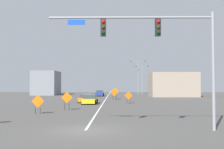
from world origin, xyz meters
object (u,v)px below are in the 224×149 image
at_px(street_lamp_far_left, 142,77).
at_px(car_yellow_mid, 90,100).
at_px(street_lamp_mid_left, 138,75).
at_px(construction_sign_median_near, 115,92).
at_px(construction_sign_median_far, 128,96).
at_px(construction_sign_left_shoulder, 38,102).
at_px(traffic_signal_assembly, 160,41).
at_px(construction_sign_right_shoulder, 114,93).
at_px(car_blue_approaching, 100,93).
at_px(car_orange_distant, 86,98).
at_px(construction_sign_left_lane, 67,98).

relative_size(street_lamp_far_left, car_yellow_mid, 1.96).
distance_m(street_lamp_mid_left, car_yellow_mid, 36.95).
xyz_separation_m(construction_sign_median_near, construction_sign_median_far, (2.02, -12.61, -0.28)).
relative_size(construction_sign_left_shoulder, car_yellow_mid, 0.45).
height_order(traffic_signal_assembly, construction_sign_median_near, traffic_signal_assembly).
bearing_deg(construction_sign_median_far, construction_sign_right_shoulder, 103.77).
distance_m(construction_sign_left_shoulder, construction_sign_median_far, 16.52).
relative_size(street_lamp_mid_left, construction_sign_median_far, 5.33).
height_order(street_lamp_far_left, car_yellow_mid, street_lamp_far_left).
bearing_deg(construction_sign_median_near, construction_sign_median_far, -80.91).
xyz_separation_m(traffic_signal_assembly, car_blue_approaching, (-6.55, 46.48, -4.89)).
height_order(construction_sign_median_far, car_blue_approaching, construction_sign_median_far).
bearing_deg(street_lamp_mid_left, construction_sign_median_far, -97.25).
bearing_deg(car_yellow_mid, car_orange_distant, 105.15).
bearing_deg(street_lamp_mid_left, construction_sign_median_near, -106.30).
relative_size(construction_sign_median_near, construction_sign_median_far, 1.23).
bearing_deg(construction_sign_left_lane, street_lamp_far_left, 73.71).
xyz_separation_m(car_blue_approaching, car_orange_distant, (-0.86, -21.37, -0.06)).
bearing_deg(construction_sign_right_shoulder, construction_sign_median_near, 88.34).
relative_size(construction_sign_median_far, car_orange_distant, 0.40).
xyz_separation_m(construction_sign_median_near, car_blue_approaching, (-3.67, 11.47, -0.72)).
xyz_separation_m(construction_sign_left_lane, construction_sign_median_far, (7.23, 10.01, -0.18)).
bearing_deg(car_orange_distant, traffic_signal_assembly, -73.55).
xyz_separation_m(construction_sign_median_near, construction_sign_right_shoulder, (-0.11, -3.91, -0.13)).
bearing_deg(street_lamp_mid_left, construction_sign_right_shoulder, -104.17).
distance_m(construction_sign_right_shoulder, construction_sign_median_far, 8.96).
height_order(traffic_signal_assembly, car_orange_distant, traffic_signal_assembly).
bearing_deg(traffic_signal_assembly, construction_sign_left_lane, 123.17).
bearing_deg(street_lamp_mid_left, traffic_signal_assembly, -93.54).
height_order(street_lamp_mid_left, construction_sign_left_shoulder, street_lamp_mid_left).
xyz_separation_m(traffic_signal_assembly, car_yellow_mid, (-6.50, 21.72, -4.92)).
bearing_deg(construction_sign_left_lane, traffic_signal_assembly, -56.83).
relative_size(traffic_signal_assembly, construction_sign_left_lane, 5.15).
xyz_separation_m(street_lamp_far_left, construction_sign_right_shoulder, (-7.58, -24.69, -3.47)).
relative_size(construction_sign_median_near, car_blue_approaching, 0.57).
distance_m(street_lamp_far_left, construction_sign_left_lane, 45.35).
bearing_deg(construction_sign_right_shoulder, car_yellow_mid, -110.44).
bearing_deg(traffic_signal_assembly, car_yellow_mid, 106.65).
relative_size(traffic_signal_assembly, street_lamp_far_left, 1.30).
height_order(construction_sign_median_near, car_yellow_mid, construction_sign_median_near).
height_order(construction_sign_left_shoulder, car_yellow_mid, construction_sign_left_shoulder).
xyz_separation_m(street_lamp_mid_left, street_lamp_far_left, (1.05, -1.15, -0.82)).
distance_m(street_lamp_mid_left, street_lamp_far_left, 1.76).
distance_m(street_lamp_far_left, car_blue_approaching, 15.07).
xyz_separation_m(construction_sign_left_lane, car_orange_distant, (0.68, 12.72, -0.68)).
height_order(street_lamp_mid_left, car_orange_distant, street_lamp_mid_left).
bearing_deg(street_lamp_mid_left, construction_sign_left_lane, -104.63).
distance_m(construction_sign_left_lane, car_orange_distant, 12.76).
bearing_deg(construction_sign_right_shoulder, construction_sign_left_shoulder, -107.90).
bearing_deg(car_yellow_mid, construction_sign_median_far, 6.92).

